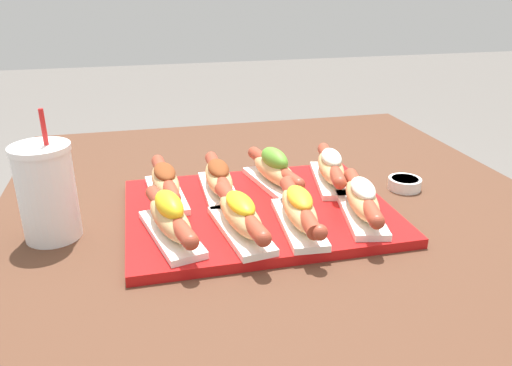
% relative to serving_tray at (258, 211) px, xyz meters
% --- Properties ---
extents(patio_table, '(1.09, 1.18, 0.68)m').
position_rel_serving_tray_xyz_m(patio_table, '(0.05, 0.04, -0.35)').
color(patio_table, '#4C2D1E').
rests_on(patio_table, ground_plane).
extents(serving_tray, '(0.49, 0.38, 0.02)m').
position_rel_serving_tray_xyz_m(serving_tray, '(0.00, 0.00, 0.00)').
color(serving_tray, '#B71414').
rests_on(serving_tray, patio_table).
extents(hot_dog_0, '(0.10, 0.22, 0.08)m').
position_rel_serving_tray_xyz_m(hot_dog_0, '(-0.17, -0.08, 0.04)').
color(hot_dog_0, white).
rests_on(hot_dog_0, serving_tray).
extents(hot_dog_1, '(0.09, 0.23, 0.07)m').
position_rel_serving_tray_xyz_m(hot_dog_1, '(-0.05, -0.09, 0.04)').
color(hot_dog_1, white).
rests_on(hot_dog_1, serving_tray).
extents(hot_dog_2, '(0.07, 0.23, 0.07)m').
position_rel_serving_tray_xyz_m(hot_dog_2, '(0.05, -0.10, 0.04)').
color(hot_dog_2, white).
rests_on(hot_dog_2, serving_tray).
extents(hot_dog_3, '(0.10, 0.22, 0.07)m').
position_rel_serving_tray_xyz_m(hot_dog_3, '(0.17, -0.08, 0.04)').
color(hot_dog_3, white).
rests_on(hot_dog_3, serving_tray).
extents(hot_dog_4, '(0.08, 0.23, 0.07)m').
position_rel_serving_tray_xyz_m(hot_dog_4, '(-0.17, 0.08, 0.04)').
color(hot_dog_4, white).
rests_on(hot_dog_4, serving_tray).
extents(hot_dog_5, '(0.06, 0.23, 0.07)m').
position_rel_serving_tray_xyz_m(hot_dog_5, '(-0.06, 0.08, 0.04)').
color(hot_dog_5, white).
rests_on(hot_dog_5, serving_tray).
extents(hot_dog_6, '(0.10, 0.22, 0.08)m').
position_rel_serving_tray_xyz_m(hot_dog_6, '(0.06, 0.09, 0.04)').
color(hot_dog_6, white).
rests_on(hot_dog_6, serving_tray).
extents(hot_dog_7, '(0.10, 0.22, 0.07)m').
position_rel_serving_tray_xyz_m(hot_dog_7, '(0.17, 0.08, 0.04)').
color(hot_dog_7, white).
rests_on(hot_dog_7, serving_tray).
extents(sauce_bowl, '(0.07, 0.07, 0.02)m').
position_rel_serving_tray_xyz_m(sauce_bowl, '(0.33, 0.05, 0.00)').
color(sauce_bowl, white).
rests_on(sauce_bowl, patio_table).
extents(drink_cup, '(0.10, 0.10, 0.23)m').
position_rel_serving_tray_xyz_m(drink_cup, '(-0.37, 0.00, 0.08)').
color(drink_cup, white).
rests_on(drink_cup, patio_table).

